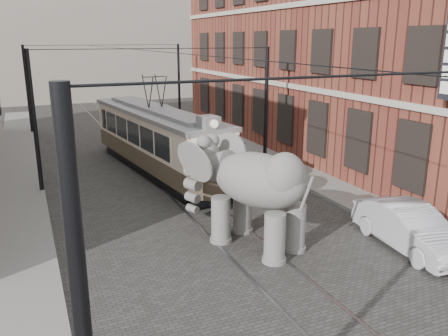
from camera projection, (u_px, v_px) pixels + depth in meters
name	position (u px, v px, depth m)	size (l,w,h in m)	color
ground	(216.00, 222.00, 16.58)	(120.00, 120.00, 0.00)	#3A3835
tram_rails	(216.00, 222.00, 16.58)	(1.54, 80.00, 0.02)	slate
sidewalk_right	(351.00, 198.00, 18.86)	(2.00, 60.00, 0.15)	slate
sidewalk_left	(20.00, 252.00, 14.07)	(2.00, 60.00, 0.15)	slate
brick_building	(330.00, 45.00, 27.13)	(8.00, 26.00, 12.00)	maroon
distant_block	(75.00, 33.00, 50.03)	(28.00, 10.00, 14.00)	#9F9284
catenary	(168.00, 119.00, 20.11)	(11.00, 30.20, 6.00)	black
tram	(156.00, 125.00, 22.24)	(2.44, 11.82, 4.69)	beige
elephant	(258.00, 196.00, 14.25)	(3.02, 5.48, 3.36)	#63615B
parked_car	(410.00, 228.00, 14.32)	(1.48, 4.21, 1.39)	#AFAEB3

